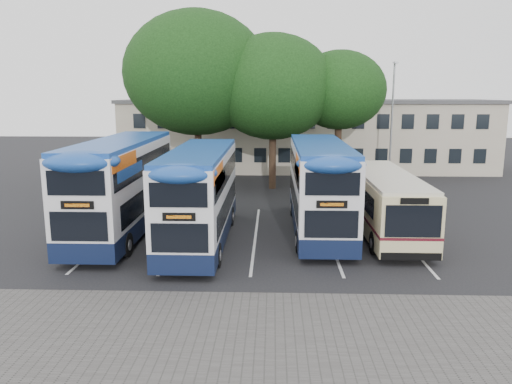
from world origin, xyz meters
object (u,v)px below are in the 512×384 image
object	(u,v)px
bus_dd_mid	(200,192)
bus_dd_right	(319,183)
bus_dd_left	(122,182)
tree_mid	(273,87)
bus_single	(385,199)
lamp_post	(392,116)
tree_right	(340,90)
tree_left	(197,73)

from	to	relation	value
bus_dd_mid	bus_dd_right	xyz separation A→B (m)	(5.60, 2.07, 0.05)
bus_dd_left	bus_dd_mid	size ratio (longest dim) A/B	1.07
tree_mid	bus_single	world-z (taller)	tree_mid
bus_single	bus_dd_right	bearing A→B (deg)	176.41
lamp_post	tree_right	size ratio (longest dim) A/B	0.93
lamp_post	tree_mid	size ratio (longest dim) A/B	0.83
tree_left	bus_dd_right	world-z (taller)	tree_left
bus_dd_right	bus_single	bearing A→B (deg)	-3.59
bus_single	bus_dd_left	bearing A→B (deg)	-177.69
tree_mid	tree_right	world-z (taller)	tree_mid
tree_left	bus_single	xyz separation A→B (m)	(10.93, -12.06, -6.47)
tree_right	bus_single	bearing A→B (deg)	-86.03
tree_right	bus_dd_mid	size ratio (longest dim) A/B	0.94
tree_mid	tree_right	distance (m)	4.72
tree_mid	bus_dd_right	distance (m)	12.44
tree_left	bus_dd_left	size ratio (longest dim) A/B	1.14
bus_dd_mid	bus_single	distance (m)	9.01
tree_right	bus_dd_mid	world-z (taller)	tree_right
bus_single	tree_mid	bearing A→B (deg)	115.72
tree_mid	bus_dd_mid	distance (m)	14.54
tree_right	bus_dd_mid	distance (m)	16.57
lamp_post	bus_dd_right	world-z (taller)	lamp_post
tree_right	bus_dd_right	size ratio (longest dim) A/B	0.92
lamp_post	bus_single	xyz separation A→B (m)	(-3.45, -14.12, -3.40)
lamp_post	bus_dd_mid	xyz separation A→B (m)	(-12.24, -15.99, -2.71)
tree_right	bus_dd_right	distance (m)	12.78
bus_dd_left	bus_dd_mid	distance (m)	4.25
bus_dd_left	bus_dd_right	xyz separation A→B (m)	(9.62, 0.72, -0.10)
tree_mid	bus_dd_left	xyz separation A→B (m)	(-7.29, -11.97, -4.66)
bus_dd_left	bus_single	bearing A→B (deg)	2.31
lamp_post	bus_dd_mid	world-z (taller)	lamp_post
lamp_post	bus_dd_left	size ratio (longest dim) A/B	0.82
lamp_post	tree_left	size ratio (longest dim) A/B	0.72
tree_mid	bus_single	bearing A→B (deg)	-64.28
tree_left	bus_single	distance (m)	17.52
tree_right	tree_left	bearing A→B (deg)	179.17
tree_left	bus_dd_mid	world-z (taller)	tree_left
bus_dd_left	bus_single	world-z (taller)	bus_dd_left
bus_dd_right	tree_mid	bearing A→B (deg)	101.71
tree_mid	tree_right	xyz separation A→B (m)	(4.69, 0.46, -0.22)
lamp_post	bus_dd_right	xyz separation A→B (m)	(-6.63, -13.92, -2.66)
lamp_post	bus_single	distance (m)	14.92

